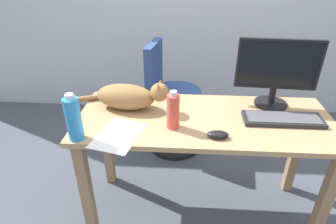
{
  "coord_description": "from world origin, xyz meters",
  "views": [
    {
      "loc": [
        -0.12,
        -1.42,
        1.58
      ],
      "look_at": [
        -0.21,
        -0.05,
        0.81
      ],
      "focal_mm": 30.23,
      "sensor_mm": 36.0,
      "label": 1
    }
  ],
  "objects": [
    {
      "name": "ground_plane",
      "position": [
        0.0,
        0.0,
        0.0
      ],
      "size": [
        8.0,
        8.0,
        0.0
      ],
      "primitive_type": "plane",
      "color": "#474C56"
    },
    {
      "name": "monitor",
      "position": [
        0.42,
        0.19,
        0.97
      ],
      "size": [
        0.48,
        0.2,
        0.41
      ],
      "color": "black",
      "rests_on": "desk"
    },
    {
      "name": "desk",
      "position": [
        0.0,
        0.0,
        0.63
      ],
      "size": [
        1.48,
        0.6,
        0.75
      ],
      "color": "tan",
      "rests_on": "ground_plane"
    },
    {
      "name": "keyboard",
      "position": [
        0.44,
        -0.01,
        0.76
      ],
      "size": [
        0.44,
        0.15,
        0.03
      ],
      "color": "#232328",
      "rests_on": "desk"
    },
    {
      "name": "spray_bottle",
      "position": [
        -0.67,
        -0.25,
        0.86
      ],
      "size": [
        0.08,
        0.08,
        0.25
      ],
      "color": "#2D8CD1",
      "rests_on": "desk"
    },
    {
      "name": "cat",
      "position": [
        -0.45,
        0.09,
        0.83
      ],
      "size": [
        0.61,
        0.24,
        0.2
      ],
      "color": "olive",
      "rests_on": "desk"
    },
    {
      "name": "water_bottle",
      "position": [
        -0.18,
        -0.11,
        0.85
      ],
      "size": [
        0.07,
        0.07,
        0.22
      ],
      "color": "#D84C3D",
      "rests_on": "desk"
    },
    {
      "name": "paper_sheet",
      "position": [
        -0.46,
        -0.21,
        0.75
      ],
      "size": [
        0.27,
        0.34,
        0.0
      ],
      "primitive_type": "cube",
      "rotation": [
        0.0,
        0.0,
        -0.24
      ],
      "color": "white",
      "rests_on": "desk"
    },
    {
      "name": "office_chair",
      "position": [
        -0.25,
        0.76,
        0.42
      ],
      "size": [
        0.48,
        0.48,
        0.96
      ],
      "color": "black",
      "rests_on": "ground_plane"
    },
    {
      "name": "computer_mouse",
      "position": [
        0.06,
        -0.2,
        0.76
      ],
      "size": [
        0.11,
        0.06,
        0.04
      ],
      "primitive_type": "ellipsoid",
      "color": "black",
      "rests_on": "desk"
    }
  ]
}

